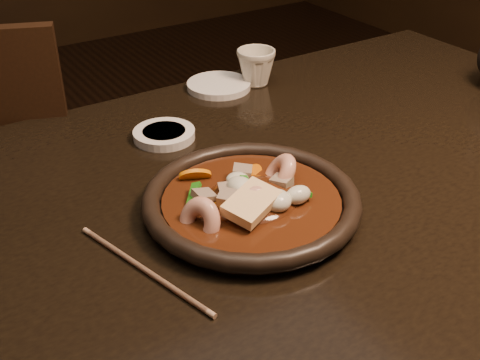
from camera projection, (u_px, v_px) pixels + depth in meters
table at (246, 245)px, 0.91m from camera, size 1.60×0.90×0.75m
plate at (251, 202)px, 0.85m from camera, size 0.31×0.31×0.03m
stirfry at (250, 198)px, 0.84m from camera, size 0.22×0.18×0.07m
soy_dish at (164, 134)px, 1.04m from camera, size 0.11×0.11×0.02m
saucer_right at (219, 85)px, 1.23m from camera, size 0.13×0.13×0.01m
tea_cup at (256, 66)px, 1.23m from camera, size 0.08×0.08×0.08m
chopsticks at (144, 269)px, 0.74m from camera, size 0.07×0.24×0.01m
napkin at (260, 188)px, 0.90m from camera, size 0.22×0.22×0.00m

